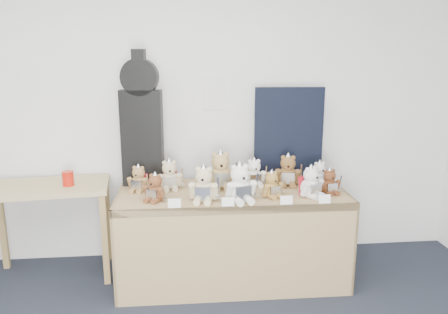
{
  "coord_description": "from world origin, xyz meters",
  "views": [
    {
      "loc": [
        0.4,
        -1.43,
        1.86
      ],
      "look_at": [
        0.73,
        1.87,
        1.08
      ],
      "focal_mm": 35.0,
      "sensor_mm": 36.0,
      "label": 1
    }
  ],
  "objects": [
    {
      "name": "room_shell",
      "position": [
        0.71,
        2.49,
        1.52
      ],
      "size": [
        6.0,
        6.0,
        6.0
      ],
      "color": "white",
      "rests_on": "floor"
    },
    {
      "name": "teddy_back_left",
      "position": [
        0.3,
        2.07,
        0.88
      ],
      "size": [
        0.23,
        0.2,
        0.28
      ],
      "rotation": [
        0.0,
        0.0,
        0.09
      ],
      "color": "#C1B18D",
      "rests_on": "display_table"
    },
    {
      "name": "teddy_back_centre_right",
      "position": [
        1.01,
        2.1,
        0.88
      ],
      "size": [
        0.22,
        0.18,
        0.26
      ],
      "rotation": [
        0.0,
        0.0,
        0.1
      ],
      "color": "white",
      "rests_on": "display_table"
    },
    {
      "name": "display_table",
      "position": [
        0.81,
        1.89,
        0.61
      ],
      "size": [
        1.87,
        0.8,
        0.77
      ],
      "rotation": [
        0.0,
        0.0,
        -0.01
      ],
      "color": "#987C4D",
      "rests_on": "floor"
    },
    {
      "name": "guitar_case",
      "position": [
        0.08,
        2.2,
        1.33
      ],
      "size": [
        0.36,
        0.16,
        1.13
      ],
      "rotation": [
        0.0,
        0.0,
        -0.17
      ],
      "color": "black",
      "rests_on": "display_table"
    },
    {
      "name": "teddy_back_far_left",
      "position": [
        0.05,
        2.04,
        0.87
      ],
      "size": [
        0.2,
        0.19,
        0.24
      ],
      "rotation": [
        0.0,
        0.0,
        -0.31
      ],
      "color": "#987347",
      "rests_on": "display_table"
    },
    {
      "name": "teddy_front_left",
      "position": [
        0.56,
        1.73,
        0.9
      ],
      "size": [
        0.25,
        0.22,
        0.31
      ],
      "rotation": [
        0.0,
        0.0,
        -0.19
      ],
      "color": "beige",
      "rests_on": "display_table"
    },
    {
      "name": "entry_card_a",
      "position": [
        0.34,
        1.6,
        0.81
      ],
      "size": [
        0.09,
        0.02,
        0.07
      ],
      "primitive_type": "cube",
      "rotation": [
        -0.24,
        0.0,
        -0.01
      ],
      "color": "silver",
      "rests_on": "display_table"
    },
    {
      "name": "teddy_back_right",
      "position": [
        1.3,
        2.08,
        0.89
      ],
      "size": [
        0.25,
        0.22,
        0.3
      ],
      "rotation": [
        0.0,
        0.0,
        -0.19
      ],
      "color": "brown",
      "rests_on": "display_table"
    },
    {
      "name": "red_cup",
      "position": [
        -0.53,
        2.12,
        0.87
      ],
      "size": [
        0.09,
        0.09,
        0.12
      ],
      "primitive_type": "cylinder",
      "color": "red",
      "rests_on": "side_table"
    },
    {
      "name": "teddy_front_far_left",
      "position": [
        0.19,
        1.78,
        0.87
      ],
      "size": [
        0.19,
        0.2,
        0.24
      ],
      "rotation": [
        0.0,
        0.0,
        -0.53
      ],
      "color": "brown",
      "rests_on": "display_table"
    },
    {
      "name": "entry_card_c",
      "position": [
        1.17,
        1.59,
        0.81
      ],
      "size": [
        0.09,
        0.02,
        0.07
      ],
      "primitive_type": "cube",
      "rotation": [
        -0.24,
        0.0,
        -0.01
      ],
      "color": "silver",
      "rests_on": "display_table"
    },
    {
      "name": "teddy_front_centre",
      "position": [
        0.84,
        1.7,
        0.91
      ],
      "size": [
        0.28,
        0.25,
        0.33
      ],
      "rotation": [
        0.0,
        0.0,
        0.25
      ],
      "color": "white",
      "rests_on": "display_table"
    },
    {
      "name": "entry_card_b",
      "position": [
        0.73,
        1.59,
        0.81
      ],
      "size": [
        0.09,
        0.02,
        0.07
      ],
      "primitive_type": "cube",
      "rotation": [
        -0.24,
        0.0,
        -0.01
      ],
      "color": "silver",
      "rests_on": "display_table"
    },
    {
      "name": "teddy_front_right",
      "position": [
        1.1,
        1.78,
        0.87
      ],
      "size": [
        0.2,
        0.19,
        0.24
      ],
      "rotation": [
        0.0,
        0.0,
        0.4
      ],
      "color": "olive",
      "rests_on": "display_table"
    },
    {
      "name": "navy_board",
      "position": [
        1.35,
        2.31,
        1.18
      ],
      "size": [
        0.61,
        0.06,
        0.81
      ],
      "primitive_type": "cube",
      "rotation": [
        0.0,
        0.0,
        -0.06
      ],
      "color": "black",
      "rests_on": "display_table"
    },
    {
      "name": "side_table",
      "position": [
        -0.71,
        2.15,
        0.69
      ],
      "size": [
        1.03,
        0.64,
        0.81
      ],
      "rotation": [
        0.0,
        0.0,
        0.1
      ],
      "color": "tan",
      "rests_on": "floor"
    },
    {
      "name": "teddy_front_far_right",
      "position": [
        1.41,
        1.76,
        0.88
      ],
      "size": [
        0.23,
        0.22,
        0.28
      ],
      "rotation": [
        0.0,
        0.0,
        0.53
      ],
      "color": "silver",
      "rests_on": "display_table"
    },
    {
      "name": "entry_card_d",
      "position": [
        1.46,
        1.59,
        0.81
      ],
      "size": [
        0.09,
        0.02,
        0.07
      ],
      "primitive_type": "cube",
      "rotation": [
        -0.24,
        0.0,
        -0.01
      ],
      "color": "silver",
      "rests_on": "display_table"
    },
    {
      "name": "teddy_back_end",
      "position": [
        1.56,
        2.03,
        0.87
      ],
      "size": [
        0.2,
        0.18,
        0.24
      ],
      "rotation": [
        0.0,
        0.0,
        0.25
      ],
      "color": "silver",
      "rests_on": "display_table"
    },
    {
      "name": "teddy_front_end",
      "position": [
        1.57,
        1.81,
        0.87
      ],
      "size": [
        0.19,
        0.17,
        0.23
      ],
      "rotation": [
        0.0,
        0.0,
        0.21
      ],
      "color": "brown",
      "rests_on": "display_table"
    },
    {
      "name": "teddy_back_centre_left",
      "position": [
        0.72,
        2.05,
        0.91
      ],
      "size": [
        0.28,
        0.22,
        0.35
      ],
      "rotation": [
        0.0,
        0.0,
        -0.01
      ],
      "color": "tan",
      "rests_on": "display_table"
    }
  ]
}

